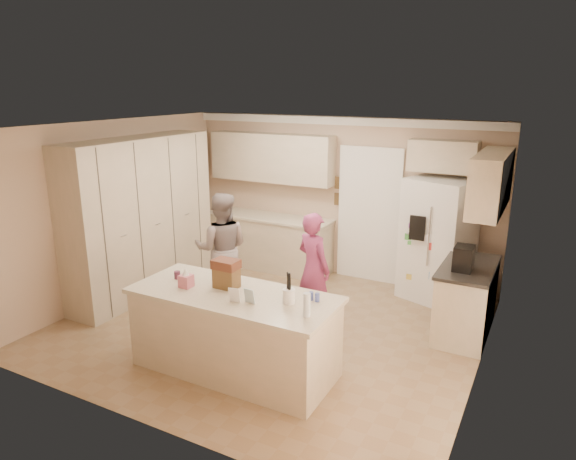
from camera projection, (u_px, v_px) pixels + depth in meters
The scene contains 41 objects.
floor at pixel (269, 327), 6.78m from camera, with size 5.20×4.60×0.02m, color #8B7254.
ceiling at pixel (267, 126), 6.06m from camera, with size 5.20×4.60×0.02m, color white.
wall_back at pixel (339, 197), 8.38m from camera, with size 5.20×0.02×2.60m, color #CAAC91.
wall_front at pixel (135, 297), 4.45m from camera, with size 5.20×0.02×2.60m, color #CAAC91.
wall_left at pixel (115, 209), 7.59m from camera, with size 0.02×4.60×2.60m, color #CAAC91.
wall_right at pixel (489, 265), 5.25m from camera, with size 0.02×4.60×2.60m, color #CAAC91.
crown_back at pixel (339, 121), 8.01m from camera, with size 5.20×0.08×0.12m, color white.
pantry_bank at pixel (141, 217), 7.66m from camera, with size 0.60×2.60×2.35m, color beige.
back_base_cab at pixel (269, 243), 8.87m from camera, with size 2.20×0.60×0.88m, color beige.
back_countertop at pixel (268, 217), 8.74m from camera, with size 2.24×0.63×0.04m, color beige.
back_upper_cab at pixel (272, 158), 8.58m from camera, with size 2.20×0.35×0.80m, color beige.
doorway_opening at pixel (369, 216), 8.18m from camera, with size 0.90×0.06×2.10m, color black.
doorway_casing at pixel (369, 217), 8.15m from camera, with size 1.02×0.03×2.22m, color white.
wall_frame_upper at pixel (339, 183), 8.27m from camera, with size 0.15×0.02×0.20m, color brown.
wall_frame_lower at pixel (339, 199), 8.35m from camera, with size 0.15×0.02×0.20m, color brown.
refrigerator at pixel (438, 241), 7.43m from camera, with size 0.90×0.70×1.80m, color white.
fridge_seam at pixel (432, 247), 7.13m from camera, with size 0.01×0.02×1.78m, color gray.
fridge_dispenser at pixel (417, 228), 7.15m from camera, with size 0.22×0.03×0.35m, color black.
fridge_handle_l at pixel (429, 237), 7.09m from camera, with size 0.02×0.02×0.85m, color silver.
fridge_handle_r at pixel (436, 238), 7.05m from camera, with size 0.02×0.02×0.85m, color silver.
over_fridge_cab at pixel (443, 156), 7.27m from camera, with size 0.95×0.35×0.45m, color beige.
right_base_cab at pixel (466, 301), 6.47m from camera, with size 0.60×1.20×0.88m, color beige.
right_countertop at pixel (469, 267), 6.35m from camera, with size 0.63×1.24×0.04m, color #2D2B28.
right_upper_cab at pixel (491, 182), 6.17m from camera, with size 0.35×1.50×0.70m, color beige.
coffee_maker at pixel (464, 258), 6.15m from camera, with size 0.22×0.28×0.30m, color black.
island_base at pixel (234, 334), 5.63m from camera, with size 2.20×0.90×0.88m, color beige.
island_top at pixel (233, 295), 5.50m from camera, with size 2.28×0.96×0.05m, color beige.
utensil_crock at pixel (289, 296), 5.23m from camera, with size 0.13×0.13×0.15m, color white.
tissue_box at pixel (186, 281), 5.64m from camera, with size 0.13×0.13×0.14m, color #C7657B.
tissue_plume at pixel (186, 272), 5.61m from camera, with size 0.08×0.08×0.08m, color white.
dollhouse_body at pixel (226, 278), 5.62m from camera, with size 0.26×0.18×0.22m, color brown.
dollhouse_roof at pixel (226, 264), 5.57m from camera, with size 0.28×0.20×0.10m, color #592D1E.
jam_jar at pixel (177, 275), 5.89m from camera, with size 0.07×0.07×0.09m, color #59263F.
greeting_card_a at pixel (234, 295), 5.24m from camera, with size 0.12×0.01×0.16m, color white.
greeting_card_b at pixel (249, 296), 5.21m from camera, with size 0.12×0.01×0.16m, color silver.
water_bottle at pixel (307, 305), 4.91m from camera, with size 0.07×0.07×0.24m, color silver.
shaker_salt at pixel (311, 296), 5.30m from camera, with size 0.05×0.05×0.09m, color #3C4A97.
shaker_pepper at pixel (317, 297), 5.27m from camera, with size 0.05×0.05×0.09m, color #3C4A97.
teen_boy at pixel (222, 248), 7.35m from camera, with size 0.79×0.62×1.62m, color gray.
teen_girl at pixel (313, 268), 6.75m from camera, with size 0.55×0.36×1.50m, color #B34169.
fridge_magnets at pixel (432, 247), 7.12m from camera, with size 0.76×0.02×1.44m, color tan, non-canonical shape.
Camera 1 is at (3.11, -5.34, 3.08)m, focal length 32.00 mm.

